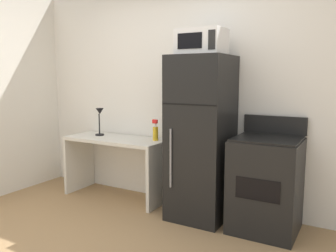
% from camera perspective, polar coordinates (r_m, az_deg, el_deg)
% --- Properties ---
extents(wall_back_white, '(5.00, 0.10, 2.60)m').
position_cam_1_polar(wall_back_white, '(4.03, 3.87, 5.39)').
color(wall_back_white, white).
rests_on(wall_back_white, ground).
extents(desk, '(1.29, 0.52, 0.75)m').
position_cam_1_polar(desk, '(4.31, -8.59, -4.80)').
color(desk, silver).
rests_on(desk, ground).
extents(desk_lamp, '(0.14, 0.12, 0.35)m').
position_cam_1_polar(desk_lamp, '(4.43, -11.27, 1.48)').
color(desk_lamp, black).
rests_on(desk_lamp, desk).
extents(spray_bottle, '(0.06, 0.06, 0.25)m').
position_cam_1_polar(spray_bottle, '(4.04, -2.10, -1.03)').
color(spray_bottle, yellow).
rests_on(spray_bottle, desk).
extents(refrigerator, '(0.59, 0.64, 1.71)m').
position_cam_1_polar(refrigerator, '(3.61, 5.51, -2.06)').
color(refrigerator, black).
rests_on(refrigerator, ground).
extents(microwave, '(0.46, 0.35, 0.26)m').
position_cam_1_polar(microwave, '(3.56, 5.59, 13.69)').
color(microwave, silver).
rests_on(microwave, refrigerator).
extents(oven_range, '(0.62, 0.61, 1.10)m').
position_cam_1_polar(oven_range, '(3.50, 15.92, -9.20)').
color(oven_range, black).
rests_on(oven_range, ground).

